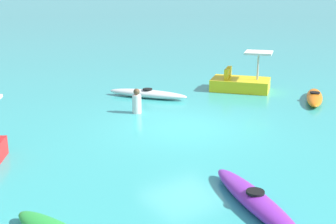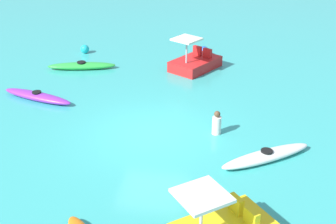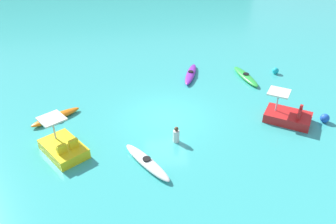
% 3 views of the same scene
% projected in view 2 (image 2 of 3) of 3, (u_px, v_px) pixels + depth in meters
% --- Properties ---
extents(ground_plane, '(600.00, 600.00, 0.00)m').
position_uv_depth(ground_plane, '(152.00, 134.00, 16.09)').
color(ground_plane, '#38ADA8').
extents(kayak_purple, '(1.46, 3.35, 0.37)m').
position_uv_depth(kayak_purple, '(37.00, 96.00, 18.60)').
color(kayak_purple, purple).
rests_on(kayak_purple, ground_plane).
extents(kayak_green, '(1.36, 3.30, 0.37)m').
position_uv_depth(kayak_green, '(82.00, 66.00, 21.79)').
color(kayak_green, green).
rests_on(kayak_green, ground_plane).
extents(kayak_white, '(2.39, 3.04, 0.37)m').
position_uv_depth(kayak_white, '(266.00, 156.00, 14.45)').
color(kayak_white, white).
rests_on(kayak_white, ground_plane).
extents(pedal_boat_red, '(2.83, 2.51, 1.68)m').
position_uv_depth(pedal_boat_red, '(195.00, 62.00, 21.72)').
color(pedal_boat_red, red).
rests_on(pedal_boat_red, ground_plane).
extents(buoy_cyan, '(0.45, 0.45, 0.45)m').
position_uv_depth(buoy_cyan, '(85.00, 49.00, 23.88)').
color(buoy_cyan, '#19B7C6').
rests_on(buoy_cyan, ground_plane).
extents(buoy_blue, '(0.50, 0.50, 0.50)m').
position_uv_depth(buoy_blue, '(204.00, 51.00, 23.50)').
color(buoy_blue, blue).
rests_on(buoy_blue, ground_plane).
extents(person_near_shore, '(0.44, 0.44, 0.88)m').
position_uv_depth(person_near_shore, '(217.00, 124.00, 15.94)').
color(person_near_shore, silver).
rests_on(person_near_shore, ground_plane).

